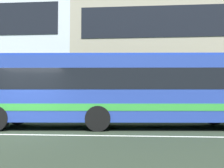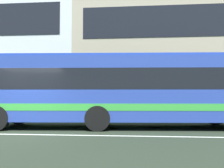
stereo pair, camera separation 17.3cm
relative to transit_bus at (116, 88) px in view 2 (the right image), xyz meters
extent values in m
plane|color=#283124|center=(-3.35, -2.30, -1.72)|extent=(160.00, 160.00, 0.00)
cube|color=silver|center=(-3.35, -2.30, -1.71)|extent=(60.00, 0.16, 0.01)
cube|color=#184B15|center=(-2.70, 3.62, -1.22)|extent=(21.74, 1.10, 1.00)
cube|color=tan|center=(7.06, 13.26, 4.21)|extent=(22.09, 11.05, 11.85)
cube|color=black|center=(7.06, 7.72, 5.15)|extent=(20.32, 0.04, 2.37)
cube|color=#253D97|center=(0.00, 0.00, -0.05)|extent=(11.58, 3.31, 2.64)
cube|color=black|center=(0.00, 0.00, 0.35)|extent=(10.90, 3.28, 0.85)
cube|color=green|center=(0.00, 0.00, -0.77)|extent=(11.35, 3.32, 0.28)
cube|color=#1F3C9B|center=(0.00, 0.00, 1.33)|extent=(11.10, 2.87, 0.12)
cylinder|color=black|center=(4.63, 1.49, -1.22)|extent=(1.02, 0.35, 1.00)
cylinder|color=black|center=(-0.78, 1.12, -1.22)|extent=(1.02, 0.35, 1.00)
cylinder|color=black|center=(-0.63, -1.22, -1.22)|extent=(1.02, 0.35, 1.00)
cylinder|color=black|center=(-4.79, 0.85, -1.22)|extent=(1.02, 0.35, 1.00)
camera|label=1|loc=(0.73, -11.30, -0.32)|focal=41.38mm
camera|label=2|loc=(0.90, -11.28, -0.32)|focal=41.38mm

